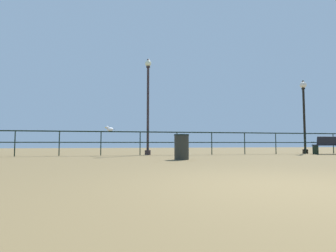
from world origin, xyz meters
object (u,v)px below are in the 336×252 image
lamppost_center (148,102)px  seagull_on_rail (110,129)px  lamppost_right (304,110)px  trash_bin (182,147)px  bench_near_left (332,144)px

lamppost_center → seagull_on_rail: lamppost_center is taller
lamppost_right → trash_bin: bearing=-154.0°
bench_near_left → lamppost_center: size_ratio=0.40×
bench_near_left → lamppost_right: (-0.64, 1.11, 1.83)m
lamppost_center → lamppost_right: (8.36, -0.00, -0.13)m
lamppost_center → trash_bin: (0.60, -3.79, -2.04)m
seagull_on_rail → trash_bin: (2.33, -3.59, -0.76)m
lamppost_right → seagull_on_rail: size_ratio=8.71×
lamppost_center → trash_bin: size_ratio=5.46×
seagull_on_rail → trash_bin: bearing=-57.0°
bench_near_left → lamppost_center: (-9.00, 1.11, 1.95)m
bench_near_left → seagull_on_rail: size_ratio=4.05×
lamppost_center → seagull_on_rail: size_ratio=10.08×
lamppost_center → seagull_on_rail: 2.16m
seagull_on_rail → trash_bin: size_ratio=0.54×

